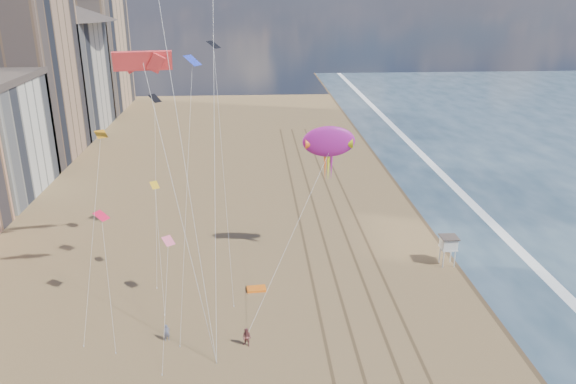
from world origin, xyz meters
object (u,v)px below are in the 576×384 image
object	(u,v)px
grounded_kite	(256,289)
show_kite	(329,142)
lifeguard_stand	(449,243)
kite_flyer_b	(247,337)
kite_flyer_a	(167,333)

from	to	relation	value
grounded_kite	show_kite	bearing A→B (deg)	33.84
grounded_kite	show_kite	distance (m)	16.57
grounded_kite	lifeguard_stand	bearing A→B (deg)	6.25
lifeguard_stand	grounded_kite	size ratio (longest dim) A/B	1.78
grounded_kite	kite_flyer_b	bearing A→B (deg)	-100.37
grounded_kite	show_kite	world-z (taller)	show_kite
grounded_kite	show_kite	size ratio (longest dim) A/B	0.09
lifeguard_stand	grounded_kite	xyz separation A→B (m)	(-20.61, -4.04, -2.46)
kite_flyer_a	kite_flyer_b	bearing A→B (deg)	-34.43
kite_flyer_a	kite_flyer_b	xyz separation A→B (m)	(6.78, -1.25, 0.09)
show_kite	kite_flyer_b	xyz separation A→B (m)	(-8.62, -15.42, -12.55)
show_kite	kite_flyer_a	bearing A→B (deg)	-137.38
lifeguard_stand	kite_flyer_b	bearing A→B (deg)	-148.31
grounded_kite	kite_flyer_b	xyz separation A→B (m)	(-0.89, -9.23, 0.74)
lifeguard_stand	show_kite	distance (m)	16.97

